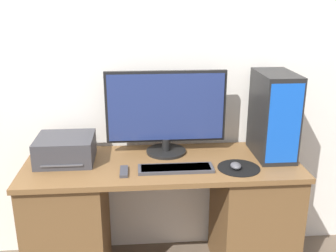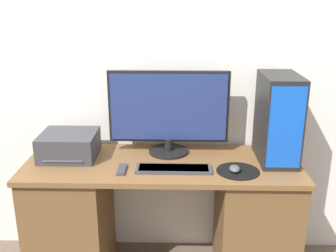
% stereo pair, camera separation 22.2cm
% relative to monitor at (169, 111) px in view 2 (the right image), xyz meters
% --- Properties ---
extents(wall_back, '(6.40, 0.05, 2.70)m').
position_rel_monitor_xyz_m(wall_back, '(-0.03, 0.19, 0.31)').
color(wall_back, white).
rests_on(wall_back, ground_plane).
extents(desk, '(1.60, 0.57, 0.77)m').
position_rel_monitor_xyz_m(desk, '(-0.03, -0.15, -0.64)').
color(desk, brown).
rests_on(desk, ground_plane).
extents(monitor, '(0.72, 0.24, 0.51)m').
position_rel_monitor_xyz_m(monitor, '(0.00, 0.00, 0.00)').
color(monitor, black).
rests_on(monitor, desk).
extents(keyboard, '(0.42, 0.12, 0.02)m').
position_rel_monitor_xyz_m(keyboard, '(0.03, -0.27, -0.26)').
color(keyboard, '#3D3D42').
rests_on(keyboard, desk).
extents(mousepad, '(0.24, 0.24, 0.00)m').
position_rel_monitor_xyz_m(mousepad, '(0.39, -0.27, -0.27)').
color(mousepad, black).
rests_on(mousepad, desk).
extents(mouse, '(0.06, 0.08, 0.03)m').
position_rel_monitor_xyz_m(mouse, '(0.37, -0.28, -0.25)').
color(mouse, '#4C4C51').
rests_on(mouse, mousepad).
extents(computer_tower, '(0.21, 0.36, 0.51)m').
position_rel_monitor_xyz_m(computer_tower, '(0.63, -0.09, -0.02)').
color(computer_tower, black).
rests_on(computer_tower, desk).
extents(printer, '(0.33, 0.30, 0.15)m').
position_rel_monitor_xyz_m(printer, '(-0.59, -0.09, -0.20)').
color(printer, '#38383D').
rests_on(printer, desk).
extents(remote_control, '(0.04, 0.13, 0.02)m').
position_rel_monitor_xyz_m(remote_control, '(-0.25, -0.28, -0.26)').
color(remote_control, '#38383D').
rests_on(remote_control, desk).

